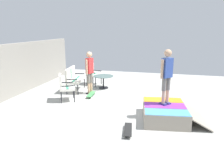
% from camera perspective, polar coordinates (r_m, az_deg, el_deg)
% --- Properties ---
extents(ground_plane, '(12.00, 12.00, 0.10)m').
position_cam_1_polar(ground_plane, '(8.06, -0.49, -5.37)').
color(ground_plane, '#A8A8A3').
extents(back_wall_cinderblock, '(9.00, 0.20, 2.07)m').
position_cam_1_polar(back_wall_cinderblock, '(9.58, -24.38, 3.25)').
color(back_wall_cinderblock, gray).
rests_on(back_wall_cinderblock, ground_plane).
extents(skate_ramp, '(1.81, 2.01, 0.44)m').
position_cam_1_polar(skate_ramp, '(6.81, 13.67, -7.16)').
color(skate_ramp, gray).
rests_on(skate_ramp, ground_plane).
extents(patio_bench, '(1.31, 0.72, 1.02)m').
position_cam_1_polar(patio_bench, '(9.64, -10.04, 1.81)').
color(patio_bench, black).
rests_on(patio_bench, ground_plane).
extents(patio_chair_near_house, '(0.73, 0.67, 1.02)m').
position_cam_1_polar(patio_chair_near_house, '(10.62, -5.20, 3.12)').
color(patio_chair_near_house, black).
rests_on(patio_chair_near_house, ground_plane).
extents(patio_chair_by_wall, '(0.80, 0.77, 1.02)m').
position_cam_1_polar(patio_chair_by_wall, '(8.35, -12.33, -0.25)').
color(patio_chair_by_wall, black).
rests_on(patio_chair_by_wall, ground_plane).
extents(patio_table, '(0.90, 0.90, 0.57)m').
position_cam_1_polar(patio_table, '(9.96, -2.24, 1.19)').
color(patio_table, black).
rests_on(patio_table, ground_plane).
extents(person_watching, '(0.47, 0.30, 1.75)m').
position_cam_1_polar(person_watching, '(9.01, -5.83, 3.78)').
color(person_watching, black).
rests_on(person_watching, ground_plane).
extents(person_skater, '(0.38, 0.37, 1.64)m').
position_cam_1_polar(person_skater, '(6.60, 14.01, 2.76)').
color(person_skater, navy).
rests_on(person_skater, skate_ramp).
extents(skateboard_by_bench, '(0.81, 0.26, 0.10)m').
position_cam_1_polar(skateboard_by_bench, '(8.88, -5.46, -2.66)').
color(skateboard_by_bench, '#3F8C4C').
rests_on(skateboard_by_bench, ground_plane).
extents(skateboard_spare, '(0.82, 0.32, 0.10)m').
position_cam_1_polar(skateboard_spare, '(5.90, 4.17, -11.68)').
color(skateboard_spare, black).
rests_on(skateboard_spare, ground_plane).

